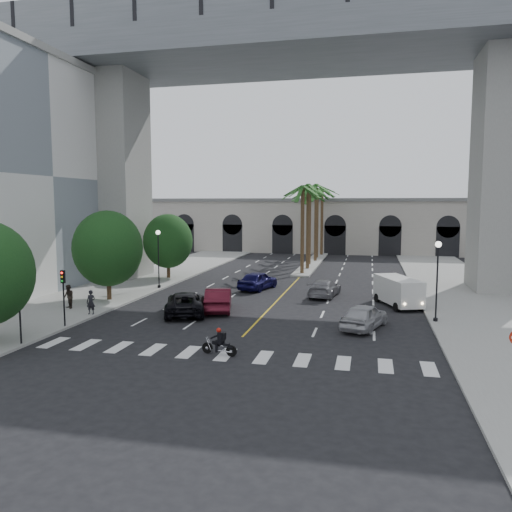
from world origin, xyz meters
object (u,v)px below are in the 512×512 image
at_px(traffic_signal_far, 63,289).
at_px(car_b, 218,299).
at_px(lamp_post_left_far, 158,254).
at_px(car_a, 364,316).
at_px(pedestrian_a, 91,302).
at_px(car_c, 185,303).
at_px(car_e, 258,280).
at_px(car_d, 324,288).
at_px(cargo_van, 398,291).
at_px(pedestrian_b, 69,297).
at_px(motorcycle_rider, 220,343).
at_px(traffic_signal_near, 19,301).
at_px(lamp_post_right, 437,274).

xyz_separation_m(traffic_signal_far, car_b, (7.82, 7.04, -1.67)).
bearing_deg(car_b, lamp_post_left_far, -57.92).
bearing_deg(car_a, pedestrian_a, 20.10).
relative_size(car_c, car_e, 1.16).
height_order(car_b, car_d, car_b).
bearing_deg(car_e, car_b, 99.81).
height_order(cargo_van, pedestrian_b, cargo_van).
distance_m(traffic_signal_far, car_a, 18.72).
bearing_deg(motorcycle_rider, traffic_signal_near, -164.45).
relative_size(lamp_post_left_far, pedestrian_a, 3.21).
distance_m(car_e, pedestrian_a, 15.72).
xyz_separation_m(traffic_signal_far, pedestrian_a, (-0.20, 3.36, -1.53)).
distance_m(lamp_post_right, traffic_signal_far, 23.62).
xyz_separation_m(traffic_signal_far, pedestrian_b, (-2.77, 4.64, -1.49)).
bearing_deg(traffic_signal_far, car_e, 62.10).
bearing_deg(lamp_post_right, pedestrian_b, -175.81).
bearing_deg(traffic_signal_near, lamp_post_right, 24.82).
distance_m(car_e, cargo_van, 12.88).
distance_m(car_c, car_e, 11.26).
height_order(traffic_signal_far, car_b, traffic_signal_far).
distance_m(motorcycle_rider, cargo_van, 17.49).
height_order(motorcycle_rider, pedestrian_a, pedestrian_a).
xyz_separation_m(traffic_signal_near, car_a, (18.19, 8.08, -1.72)).
bearing_deg(car_b, lamp_post_right, 163.23).
distance_m(traffic_signal_far, car_b, 10.66).
relative_size(lamp_post_right, car_e, 1.09).
relative_size(pedestrian_a, pedestrian_b, 0.96).
height_order(traffic_signal_far, cargo_van, traffic_signal_far).
height_order(lamp_post_left_far, pedestrian_b, lamp_post_left_far).
distance_m(motorcycle_rider, car_d, 17.83).
bearing_deg(car_a, cargo_van, -90.08).
height_order(lamp_post_left_far, cargo_van, lamp_post_left_far).
bearing_deg(lamp_post_right, motorcycle_rider, -140.43).
xyz_separation_m(lamp_post_left_far, car_a, (18.29, -10.42, -2.43)).
bearing_deg(car_a, traffic_signal_far, 30.51).
bearing_deg(lamp_post_left_far, traffic_signal_far, -89.60).
distance_m(lamp_post_left_far, car_d, 15.13).
bearing_deg(car_e, lamp_post_right, 159.88).
bearing_deg(car_d, car_a, 115.83).
xyz_separation_m(lamp_post_right, car_d, (-7.88, 7.82, -2.50)).
xyz_separation_m(traffic_signal_near, cargo_van, (20.60, 15.53, -1.30)).
bearing_deg(pedestrian_a, car_b, 18.92).
bearing_deg(traffic_signal_near, lamp_post_left_far, 90.31).
bearing_deg(lamp_post_left_far, lamp_post_right, -19.33).
distance_m(lamp_post_right, car_d, 11.37).
xyz_separation_m(cargo_van, pedestrian_a, (-20.80, -8.17, -0.23)).
relative_size(lamp_post_left_far, car_a, 1.15).
height_order(lamp_post_right, traffic_signal_near, lamp_post_right).
xyz_separation_m(traffic_signal_far, car_a, (18.19, 4.08, -1.72)).
distance_m(lamp_post_left_far, motorcycle_rider, 21.02).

